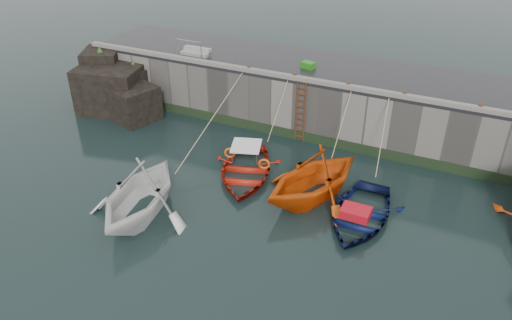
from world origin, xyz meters
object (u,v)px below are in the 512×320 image
at_px(boat_near_blue, 245,175).
at_px(boat_near_blacktrim, 312,198).
at_px(boat_near_white, 142,214).
at_px(bollard_c, 348,85).
at_px(bollard_b, 295,76).
at_px(bollard_d, 404,94).
at_px(boat_near_navy, 359,218).
at_px(fish_crate, 308,65).
at_px(bollard_e, 480,107).
at_px(ladder, 300,112).
at_px(bollard_a, 249,68).

bearing_deg(boat_near_blue, boat_near_blacktrim, -24.46).
distance_m(boat_near_white, bollard_c, 11.11).
bearing_deg(bollard_b, bollard_d, 0.00).
bearing_deg(bollard_c, bollard_d, 0.00).
bearing_deg(boat_near_blacktrim, boat_near_navy, 9.97).
height_order(boat_near_blacktrim, bollard_b, bollard_b).
xyz_separation_m(boat_near_white, fish_crate, (3.09, 10.63, 3.32)).
xyz_separation_m(bollard_d, bollard_e, (3.20, 0.00, 0.00)).
bearing_deg(bollard_d, boat_near_white, -132.91).
bearing_deg(ladder, bollard_e, 2.40).
xyz_separation_m(boat_near_white, bollard_d, (8.31, 8.94, 3.30)).
distance_m(ladder, bollard_d, 5.11).
distance_m(boat_near_blacktrim, bollard_b, 6.55).
distance_m(bollard_b, bollard_e, 8.50).
bearing_deg(bollard_a, bollard_c, 0.00).
bearing_deg(bollard_b, boat_near_navy, -47.19).
distance_m(bollard_a, bollard_d, 7.80).
bearing_deg(boat_near_navy, fish_crate, 124.84).
relative_size(fish_crate, bollard_e, 2.40).
bearing_deg(bollard_c, boat_near_white, -122.57).
height_order(boat_near_blue, boat_near_blacktrim, boat_near_blacktrim).
height_order(boat_near_blue, bollard_c, bollard_c).
bearing_deg(fish_crate, bollard_c, -17.19).
xyz_separation_m(bollard_b, bollard_e, (8.50, 0.00, 0.00)).
relative_size(bollard_c, bollard_e, 1.00).
bearing_deg(ladder, bollard_d, 4.00).
distance_m(boat_near_navy, fish_crate, 9.31).
height_order(ladder, boat_near_navy, ladder).
bearing_deg(fish_crate, bollard_d, -2.33).
bearing_deg(bollard_c, bollard_a, 180.00).
xyz_separation_m(boat_near_navy, bollard_d, (0.25, 5.45, 3.30)).
bearing_deg(fish_crate, boat_near_navy, -39.55).
height_order(boat_near_blacktrim, bollard_a, bollard_a).
relative_size(boat_near_navy, fish_crate, 6.92).
bearing_deg(bollard_d, bollard_e, 0.00).
distance_m(ladder, boat_near_white, 9.42).
distance_m(boat_near_blacktrim, boat_near_navy, 2.27).
bearing_deg(bollard_a, bollard_d, 0.00).
xyz_separation_m(bollard_b, bollard_d, (5.30, 0.00, 0.00)).
relative_size(ladder, fish_crate, 4.76).
bearing_deg(boat_near_white, bollard_e, 28.75).
xyz_separation_m(boat_near_navy, bollard_b, (-5.05, 5.45, 3.30)).
bearing_deg(boat_near_navy, bollard_c, 113.30).
bearing_deg(boat_near_blacktrim, bollard_d, 87.69).
height_order(boat_near_navy, bollard_c, bollard_c).
height_order(boat_near_blue, bollard_a, bollard_a).
relative_size(boat_near_white, bollard_d, 18.42).
bearing_deg(bollard_e, fish_crate, 168.66).
bearing_deg(boat_near_white, fish_crate, 64.73).
bearing_deg(bollard_b, fish_crate, 87.40).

